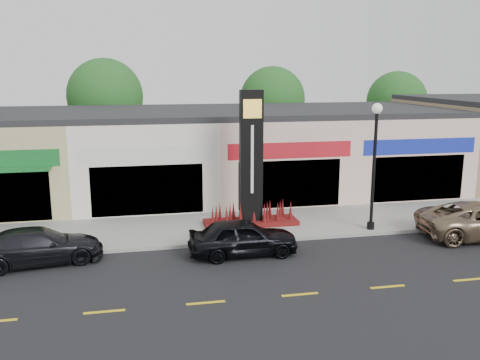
% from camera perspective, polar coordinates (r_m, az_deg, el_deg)
% --- Properties ---
extents(ground, '(120.00, 120.00, 0.00)m').
position_cam_1_polar(ground, '(18.68, -5.08, -9.66)').
color(ground, black).
rests_on(ground, ground).
extents(sidewalk, '(52.00, 4.30, 0.15)m').
position_cam_1_polar(sidewalk, '(22.74, -6.29, -5.47)').
color(sidewalk, gray).
rests_on(sidewalk, ground).
extents(curb, '(52.00, 0.20, 0.15)m').
position_cam_1_polar(curb, '(20.62, -5.73, -7.33)').
color(curb, gray).
rests_on(curb, ground).
extents(shop_beige, '(7.00, 10.85, 4.80)m').
position_cam_1_polar(shop_beige, '(29.85, -24.17, 2.34)').
color(shop_beige, tan).
rests_on(shop_beige, ground).
extents(shop_cream, '(7.00, 10.01, 4.80)m').
position_cam_1_polar(shop_cream, '(29.09, -10.60, 2.97)').
color(shop_cream, silver).
rests_on(shop_cream, ground).
extents(shop_pink_w, '(7.00, 10.01, 4.80)m').
position_cam_1_polar(shop_pink_w, '(29.99, 2.91, 3.44)').
color(shop_pink_w, beige).
rests_on(shop_pink_w, ground).
extents(shop_pink_e, '(7.00, 10.01, 4.80)m').
position_cam_1_polar(shop_pink_e, '(32.41, 15.02, 3.69)').
color(shop_pink_e, beige).
rests_on(shop_pink_e, ground).
extents(shop_tan, '(7.00, 10.01, 5.30)m').
position_cam_1_polar(shop_tan, '(36.02, 25.12, 4.17)').
color(shop_tan, '#84604D').
rests_on(shop_tan, ground).
extents(tree_rear_west, '(5.20, 5.20, 7.83)m').
position_cam_1_polar(tree_rear_west, '(36.87, -14.91, 9.08)').
color(tree_rear_west, '#382619').
rests_on(tree_rear_west, ground).
extents(tree_rear_mid, '(4.80, 4.80, 7.29)m').
position_cam_1_polar(tree_rear_mid, '(38.10, 3.66, 9.04)').
color(tree_rear_mid, '#382619').
rests_on(tree_rear_mid, ground).
extents(tree_rear_east, '(4.60, 4.60, 6.94)m').
position_cam_1_polar(tree_rear_east, '(41.81, 17.17, 8.45)').
color(tree_rear_east, '#382619').
rests_on(tree_rear_east, ground).
extents(lamp_east_near, '(0.44, 0.44, 5.47)m').
position_cam_1_polar(lamp_east_near, '(22.32, 14.88, 2.84)').
color(lamp_east_near, black).
rests_on(lamp_east_near, sidewalk).
extents(pylon_sign, '(4.20, 1.30, 6.00)m').
position_cam_1_polar(pylon_sign, '(22.47, 1.25, 0.20)').
color(pylon_sign, '#520E0E').
rests_on(pylon_sign, sidewalk).
extents(car_dark_sedan, '(2.57, 4.80, 1.32)m').
position_cam_1_polar(car_dark_sedan, '(20.10, -21.70, -6.91)').
color(car_dark_sedan, black).
rests_on(car_dark_sedan, ground).
extents(car_black_sedan, '(1.75, 4.19, 1.42)m').
position_cam_1_polar(car_black_sedan, '(19.50, 0.34, -6.45)').
color(car_black_sedan, black).
rests_on(car_black_sedan, ground).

